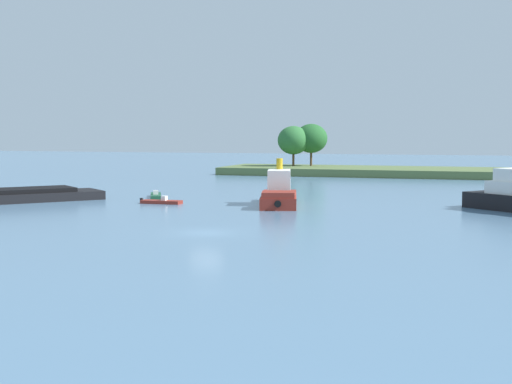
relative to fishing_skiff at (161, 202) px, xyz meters
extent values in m
plane|color=slate|center=(13.22, -20.25, -0.22)|extent=(400.00, 400.00, 0.00)
cube|color=#566B3D|center=(25.69, 59.75, 0.47)|extent=(76.82, 17.26, 1.37)
cylinder|color=#513823|center=(-0.67, 61.56, 2.41)|extent=(0.44, 0.44, 2.51)
ellipsoid|color=#2D6B33|center=(-0.67, 61.56, 6.09)|extent=(6.05, 6.05, 5.45)
cylinder|color=#513823|center=(2.38, 63.43, 2.54)|extent=(0.44, 0.44, 2.78)
ellipsoid|color=#235B28|center=(2.38, 63.43, 6.43)|extent=(6.22, 6.22, 5.60)
cube|color=maroon|center=(0.02, 0.00, -0.03)|extent=(4.56, 1.61, 0.37)
cube|color=white|center=(0.36, 0.01, 0.40)|extent=(0.52, 0.77, 0.50)
cube|color=black|center=(-2.39, -0.05, 0.06)|extent=(0.29, 0.33, 0.56)
cube|color=#19472D|center=(-3.67, 6.40, 0.00)|extent=(3.59, 5.82, 0.43)
cube|color=white|center=(-3.48, 6.00, 0.47)|extent=(0.77, 0.71, 0.50)
cube|color=black|center=(-4.98, 9.19, 0.06)|extent=(0.41, 0.39, 0.56)
cube|color=black|center=(-10.77, 4.09, 0.34)|extent=(3.87, 3.51, 0.91)
cube|color=maroon|center=(12.94, 2.37, 0.40)|extent=(6.57, 12.51, 1.22)
cube|color=maroon|center=(13.97, -1.69, 1.31)|extent=(4.08, 4.08, 0.60)
cube|color=white|center=(12.86, 2.66, 2.31)|extent=(3.38, 4.66, 2.60)
cylinder|color=gold|center=(12.49, 4.11, 4.21)|extent=(0.70, 0.70, 1.20)
cylinder|color=black|center=(14.44, -3.52, 0.52)|extent=(0.75, 0.46, 0.70)
camera|label=1|loc=(34.01, -73.57, 7.81)|focal=51.02mm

